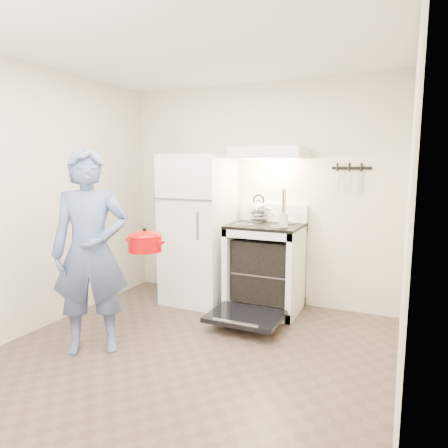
{
  "coord_description": "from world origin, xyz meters",
  "views": [
    {
      "loc": [
        1.58,
        -2.57,
        1.57
      ],
      "look_at": [
        -0.05,
        1.0,
        1.0
      ],
      "focal_mm": 32.0,
      "sensor_mm": 36.0,
      "label": 1
    }
  ],
  "objects_px": {
    "refrigerator": "(199,229)",
    "person": "(91,252)",
    "stove_body": "(265,269)",
    "tea_kettle": "(259,208)",
    "dutch_oven": "(145,243)"
  },
  "relations": [
    {
      "from": "tea_kettle",
      "to": "person",
      "type": "bearing_deg",
      "value": -116.52
    },
    {
      "from": "tea_kettle",
      "to": "refrigerator",
      "type": "bearing_deg",
      "value": -161.45
    },
    {
      "from": "stove_body",
      "to": "dutch_oven",
      "type": "xyz_separation_m",
      "value": [
        -0.72,
        -1.19,
        0.43
      ]
    },
    {
      "from": "person",
      "to": "stove_body",
      "type": "bearing_deg",
      "value": 21.05
    },
    {
      "from": "person",
      "to": "dutch_oven",
      "type": "height_order",
      "value": "person"
    },
    {
      "from": "stove_body",
      "to": "dutch_oven",
      "type": "distance_m",
      "value": 1.46
    },
    {
      "from": "refrigerator",
      "to": "stove_body",
      "type": "distance_m",
      "value": 0.9
    },
    {
      "from": "stove_body",
      "to": "tea_kettle",
      "type": "bearing_deg",
      "value": 128.71
    },
    {
      "from": "stove_body",
      "to": "refrigerator",
      "type": "bearing_deg",
      "value": -178.23
    },
    {
      "from": "tea_kettle",
      "to": "stove_body",
      "type": "bearing_deg",
      "value": -51.29
    },
    {
      "from": "stove_body",
      "to": "person",
      "type": "bearing_deg",
      "value": -123.55
    },
    {
      "from": "refrigerator",
      "to": "dutch_oven",
      "type": "bearing_deg",
      "value": -85.76
    },
    {
      "from": "refrigerator",
      "to": "person",
      "type": "relative_size",
      "value": 0.99
    },
    {
      "from": "refrigerator",
      "to": "person",
      "type": "distance_m",
      "value": 1.53
    },
    {
      "from": "refrigerator",
      "to": "tea_kettle",
      "type": "relative_size",
      "value": 5.59
    }
  ]
}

